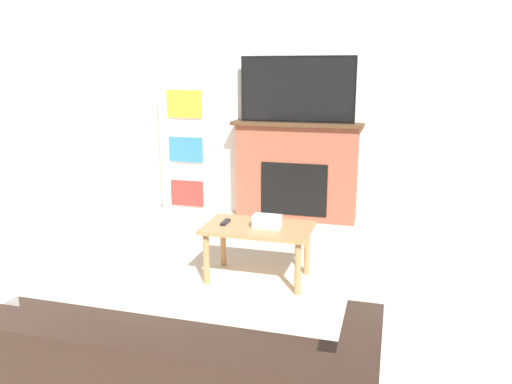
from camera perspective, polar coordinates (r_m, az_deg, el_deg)
wall_back at (r=5.65m, az=5.98°, el=10.49°), size 5.88×0.06×2.70m
fireplace at (r=5.63m, az=4.58°, el=2.38°), size 1.46×0.28×1.11m
tv at (r=5.51m, az=4.72°, el=11.61°), size 1.25×0.03×0.70m
coffee_table at (r=4.02m, az=0.21°, el=-4.85°), size 0.86×0.52×0.45m
tissue_box at (r=3.95m, az=1.27°, el=-3.36°), size 0.22×0.12×0.10m
remote_control at (r=4.07m, az=-3.53°, el=-3.46°), size 0.04×0.15×0.02m
bookshelf at (r=5.94m, az=-7.49°, el=5.05°), size 0.65×0.29×1.56m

